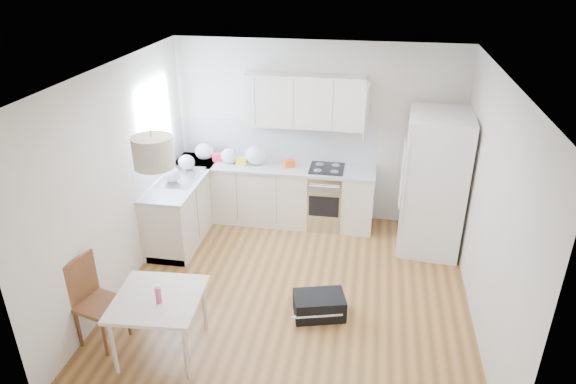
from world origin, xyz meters
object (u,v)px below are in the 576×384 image
object	(u,v)px
dining_chair	(100,303)
gym_bag	(319,305)
dining_table	(158,303)
refrigerator	(435,183)

from	to	relation	value
dining_chair	gym_bag	world-z (taller)	dining_chair
dining_table	gym_bag	world-z (taller)	dining_table
gym_bag	dining_table	bearing A→B (deg)	-166.93
refrigerator	dining_table	size ratio (longest dim) A/B	2.10
refrigerator	dining_table	distance (m)	3.94
dining_chair	gym_bag	distance (m)	2.39
gym_bag	dining_chair	bearing A→B (deg)	-175.64
dining_table	gym_bag	size ratio (longest dim) A/B	1.60
dining_chair	gym_bag	bearing A→B (deg)	34.94
refrigerator	dining_chair	xyz separation A→B (m)	(-3.57, -2.62, -0.47)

